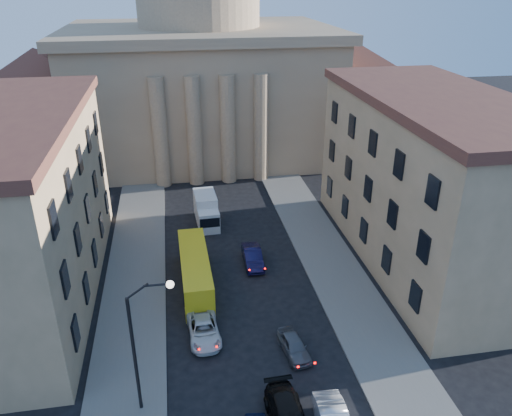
{
  "coord_description": "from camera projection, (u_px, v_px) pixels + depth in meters",
  "views": [
    {
      "loc": [
        -4.44,
        -14.53,
        23.58
      ],
      "look_at": [
        1.28,
        18.8,
        7.5
      ],
      "focal_mm": 35.0,
      "sensor_mm": 36.0,
      "label": 1
    }
  ],
  "objects": [
    {
      "name": "car_right_distant",
      "position": [
        253.0,
        257.0,
        44.12
      ],
      "size": [
        1.59,
        4.42,
        1.45
      ],
      "primitive_type": "imported",
      "rotation": [
        0.0,
        0.0,
        -0.01
      ],
      "color": "black",
      "rests_on": "ground"
    },
    {
      "name": "building_left",
      "position": [
        10.0,
        209.0,
        37.54
      ],
      "size": [
        11.6,
        26.6,
        14.7
      ],
      "color": "tan",
      "rests_on": "ground"
    },
    {
      "name": "box_truck",
      "position": [
        206.0,
        211.0,
        51.12
      ],
      "size": [
        2.32,
        5.44,
        2.94
      ],
      "rotation": [
        0.0,
        0.0,
        0.04
      ],
      "color": "silver",
      "rests_on": "ground"
    },
    {
      "name": "car_left_mid",
      "position": [
        204.0,
        330.0,
        35.27
      ],
      "size": [
        2.37,
        4.74,
        1.29
      ],
      "primitive_type": "imported",
      "rotation": [
        0.0,
        0.0,
        0.05
      ],
      "color": "silver",
      "rests_on": "ground"
    },
    {
      "name": "church",
      "position": [
        201.0,
        66.0,
        68.02
      ],
      "size": [
        68.02,
        28.76,
        36.6
      ],
      "color": "#907458",
      "rests_on": "ground"
    },
    {
      "name": "sidewalk_left",
      "position": [
        133.0,
        309.0,
        38.43
      ],
      "size": [
        5.0,
        60.0,
        0.15
      ],
      "primitive_type": "cube",
      "color": "#5F5C56",
      "rests_on": "ground"
    },
    {
      "name": "building_right",
      "position": [
        430.0,
        180.0,
        42.73
      ],
      "size": [
        11.6,
        26.6,
        14.7
      ],
      "color": "tan",
      "rests_on": "ground"
    },
    {
      "name": "sidewalk_right",
      "position": [
        344.0,
        287.0,
        41.02
      ],
      "size": [
        5.0,
        60.0,
        0.15
      ],
      "primitive_type": "cube",
      "color": "#5F5C56",
      "rests_on": "ground"
    },
    {
      "name": "city_bus",
      "position": [
        195.0,
        270.0,
        40.77
      ],
      "size": [
        2.43,
        9.84,
        2.76
      ],
      "rotation": [
        0.0,
        0.0,
        0.02
      ],
      "color": "gold",
      "rests_on": "ground"
    },
    {
      "name": "street_lamp",
      "position": [
        142.0,
        338.0,
        27.52
      ],
      "size": [
        2.62,
        0.44,
        8.83
      ],
      "color": "black",
      "rests_on": "ground"
    },
    {
      "name": "car_right_far",
      "position": [
        294.0,
        346.0,
        33.79
      ],
      "size": [
        1.95,
        3.86,
        1.26
      ],
      "primitive_type": "imported",
      "rotation": [
        0.0,
        0.0,
        0.13
      ],
      "color": "#505055",
      "rests_on": "ground"
    }
  ]
}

